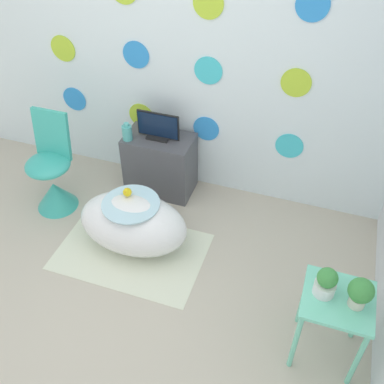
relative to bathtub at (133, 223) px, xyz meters
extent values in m
plane|color=#BCB29E|center=(0.00, -0.88, -0.23)|extent=(12.00, 12.00, 0.00)
cube|color=white|center=(0.00, 0.93, 1.07)|extent=(4.65, 0.04, 2.60)
cylinder|color=#2D8CE0|center=(-0.95, 0.90, 0.42)|extent=(0.22, 0.01, 0.22)
cylinder|color=#B2D633|center=(-0.30, 0.90, 0.38)|extent=(0.22, 0.01, 0.22)
cylinder|color=#2D8CE0|center=(0.29, 0.90, 0.36)|extent=(0.22, 0.01, 0.22)
cylinder|color=#3DC6D6|center=(1.00, 0.90, 0.35)|extent=(0.22, 0.01, 0.22)
cylinder|color=#B2D633|center=(-0.97, 0.90, 0.89)|extent=(0.22, 0.01, 0.22)
cylinder|color=#2D8CE0|center=(-0.30, 0.90, 0.93)|extent=(0.22, 0.01, 0.22)
cylinder|color=#3DC6D6|center=(0.30, 0.90, 0.89)|extent=(0.22, 0.01, 0.22)
cylinder|color=#B2D633|center=(0.97, 0.90, 0.90)|extent=(0.22, 0.01, 0.22)
cylinder|color=#B2D633|center=(0.29, 0.90, 1.39)|extent=(0.22, 0.01, 0.22)
cylinder|color=#2D8CE0|center=(0.99, 0.90, 1.45)|extent=(0.22, 0.01, 0.22)
cube|color=silver|center=(0.01, -0.09, -0.22)|extent=(1.13, 0.76, 0.01)
ellipsoid|color=white|center=(0.00, 0.00, 0.00)|extent=(0.86, 0.53, 0.45)
cylinder|color=#B2DBEA|center=(0.00, 0.00, 0.20)|extent=(0.43, 0.43, 0.01)
sphere|color=yellow|center=(-0.05, 0.06, 0.26)|extent=(0.07, 0.07, 0.07)
sphere|color=yellow|center=(-0.05, 0.05, 0.28)|extent=(0.04, 0.04, 0.04)
cone|color=orange|center=(-0.05, 0.03, 0.28)|extent=(0.02, 0.02, 0.02)
cone|color=#38B2A3|center=(-0.83, 0.19, -0.10)|extent=(0.35, 0.35, 0.24)
ellipsoid|color=#38B2A3|center=(-0.83, 0.19, 0.22)|extent=(0.37, 0.37, 0.13)
cube|color=#38B2A3|center=(-0.83, 0.33, 0.43)|extent=(0.31, 0.09, 0.42)
cube|color=#4C4C51|center=(-0.06, 0.70, 0.05)|extent=(0.58, 0.35, 0.55)
cube|color=white|center=(-0.06, 0.54, 0.15)|extent=(0.49, 0.01, 0.15)
cube|color=black|center=(-0.06, 0.70, 0.33)|extent=(0.19, 0.12, 0.02)
cube|color=black|center=(-0.06, 0.71, 0.45)|extent=(0.36, 0.01, 0.22)
cube|color=#0F1E38|center=(-0.06, 0.70, 0.45)|extent=(0.34, 0.01, 0.20)
cylinder|color=#51B2AD|center=(-0.29, 0.60, 0.39)|extent=(0.08, 0.08, 0.13)
cylinder|color=#51B2AD|center=(-0.29, 0.60, 0.47)|extent=(0.05, 0.05, 0.03)
cube|color=#72D8B7|center=(1.51, -0.46, 0.31)|extent=(0.40, 0.38, 0.02)
cylinder|color=#72D8B7|center=(1.33, -0.63, 0.04)|extent=(0.03, 0.03, 0.53)
cylinder|color=#72D8B7|center=(1.69, -0.63, 0.04)|extent=(0.03, 0.03, 0.53)
cylinder|color=#72D8B7|center=(1.33, -0.29, 0.04)|extent=(0.03, 0.03, 0.53)
cylinder|color=#72D8B7|center=(1.69, -0.29, 0.04)|extent=(0.03, 0.03, 0.53)
cylinder|color=white|center=(1.42, -0.45, 0.37)|extent=(0.12, 0.12, 0.08)
sphere|color=#3D8E42|center=(1.42, -0.45, 0.46)|extent=(0.12, 0.12, 0.12)
cylinder|color=beige|center=(1.60, -0.47, 0.36)|extent=(0.09, 0.09, 0.07)
sphere|color=#3D8E42|center=(1.60, -0.47, 0.45)|extent=(0.14, 0.14, 0.14)
camera|label=1|loc=(1.22, -2.16, 2.44)|focal=42.00mm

